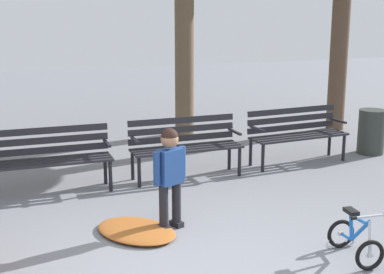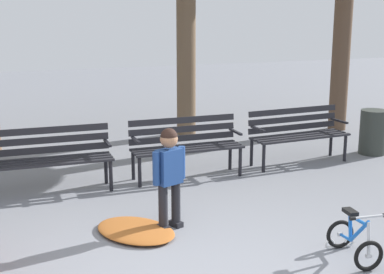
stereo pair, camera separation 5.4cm
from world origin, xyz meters
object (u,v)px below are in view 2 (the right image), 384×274
Objects in this scene: park_bench_right at (186,142)px; child_standing at (169,170)px; park_bench_left at (50,154)px; park_bench_far_right at (297,131)px; trash_bin at (373,132)px; kids_bicycle at (354,240)px.

child_standing is (-0.84, -1.76, 0.16)m from park_bench_right.
child_standing is at bearing -115.44° from park_bench_right.
park_bench_left is 1.90m from park_bench_right.
park_bench_right is 1.90m from park_bench_far_right.
park_bench_far_right is at bearing 1.07° from park_bench_left.
park_bench_right is at bearing -178.53° from trash_bin.
trash_bin is (2.78, 3.20, 0.17)m from kids_bicycle.
park_bench_right is 3.19m from kids_bicycle.
park_bench_far_right is 2.75× the size of kids_bicycle.
park_bench_left is at bearing 128.45° from kids_bicycle.
trash_bin is at bearing 0.85° from park_bench_left.
kids_bicycle is at bearing -130.92° from trash_bin.
child_standing is at bearing -146.04° from park_bench_far_right.
child_standing reaches higher than trash_bin.
kids_bicycle is 0.79× the size of trash_bin.
trash_bin reaches higher than kids_bicycle.
child_standing is (-2.73, -1.84, 0.16)m from park_bench_far_right.
kids_bicycle is at bearing -79.40° from park_bench_right.
park_bench_right reaches higher than kids_bicycle.
trash_bin is at bearing 0.29° from park_bench_far_right.
kids_bicycle is at bearing -43.68° from child_standing.
trash_bin is at bearing 49.08° from kids_bicycle.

